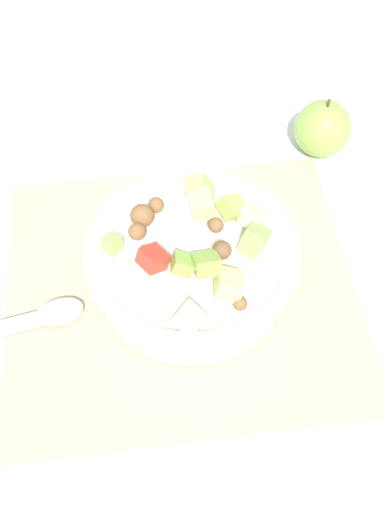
{
  "coord_description": "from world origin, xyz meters",
  "views": [
    {
      "loc": [
        0.04,
        0.39,
        0.63
      ],
      "look_at": [
        -0.01,
        -0.01,
        0.06
      ],
      "focal_mm": 43.02,
      "sensor_mm": 36.0,
      "label": 1
    }
  ],
  "objects": [
    {
      "name": "whole_apple",
      "position": [
        -0.22,
        -0.21,
        0.04
      ],
      "size": [
        0.08,
        0.08,
        0.09
      ],
      "color": "#8CB74C",
      "rests_on": "ground_plane"
    },
    {
      "name": "placemat",
      "position": [
        0.0,
        0.0,
        0.0
      ],
      "size": [
        0.41,
        0.37,
        0.01
      ],
      "primitive_type": "cube",
      "color": "tan",
      "rests_on": "ground_plane"
    },
    {
      "name": "serving_spoon",
      "position": [
        0.18,
        0.03,
        0.01
      ],
      "size": [
        0.19,
        0.06,
        0.01
      ],
      "color": "#B7B7BC",
      "rests_on": "placemat"
    },
    {
      "name": "ground_plane",
      "position": [
        0.0,
        0.0,
        0.0
      ],
      "size": [
        2.4,
        2.4,
        0.0
      ],
      "primitive_type": "plane",
      "color": "silver"
    },
    {
      "name": "salad_bowl",
      "position": [
        -0.01,
        -0.01,
        0.05
      ],
      "size": [
        0.24,
        0.24,
        0.1
      ],
      "color": "white",
      "rests_on": "placemat"
    }
  ]
}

